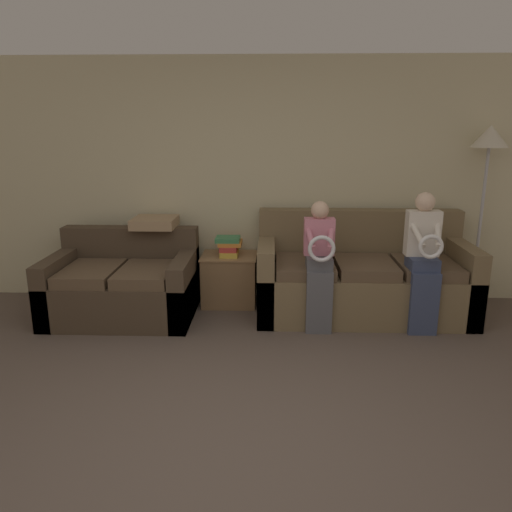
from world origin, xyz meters
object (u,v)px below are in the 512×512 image
(child_right_seated, at_px, (424,256))
(throw_pillow, at_px, (155,222))
(child_left_seated, at_px, (319,260))
(floor_lamp, at_px, (489,151))
(book_stack, at_px, (229,246))
(couch_main, at_px, (362,279))
(side_shelf, at_px, (229,279))
(couch_side, at_px, (124,286))

(child_right_seated, bearing_deg, throw_pillow, 166.88)
(child_left_seated, height_order, floor_lamp, floor_lamp)
(book_stack, relative_size, floor_lamp, 0.16)
(throw_pillow, bearing_deg, child_right_seated, -13.12)
(child_right_seated, relative_size, book_stack, 4.25)
(couch_main, xyz_separation_m, throw_pillow, (-2.12, 0.21, 0.53))
(book_stack, bearing_deg, floor_lamp, 1.03)
(side_shelf, bearing_deg, child_right_seated, -18.97)
(book_stack, bearing_deg, side_shelf, -126.03)
(couch_main, distance_m, couch_side, 2.39)
(floor_lamp, bearing_deg, child_left_seated, -157.98)
(child_right_seated, distance_m, book_stack, 1.94)
(child_right_seated, bearing_deg, book_stack, 160.94)
(couch_side, xyz_separation_m, child_left_seated, (1.92, -0.27, 0.36))
(couch_side, distance_m, floor_lamp, 3.87)
(child_left_seated, height_order, child_right_seated, child_right_seated)
(child_right_seated, height_order, book_stack, child_right_seated)
(couch_side, relative_size, child_left_seated, 1.18)
(couch_main, relative_size, book_stack, 6.92)
(couch_main, distance_m, side_shelf, 1.38)
(floor_lamp, xyz_separation_m, throw_pillow, (-3.35, -0.07, -0.73))
(child_left_seated, distance_m, child_right_seated, 0.95)
(couch_side, distance_m, side_shelf, 1.09)
(child_right_seated, height_order, floor_lamp, floor_lamp)
(side_shelf, distance_m, floor_lamp, 2.92)
(child_right_seated, height_order, side_shelf, child_right_seated)
(side_shelf, distance_m, book_stack, 0.36)
(couch_main, height_order, side_shelf, couch_main)
(child_right_seated, relative_size, floor_lamp, 0.69)
(book_stack, height_order, throw_pillow, throw_pillow)
(child_left_seated, distance_m, side_shelf, 1.16)
(child_left_seated, height_order, side_shelf, child_left_seated)
(couch_main, relative_size, throw_pillow, 4.77)
(child_left_seated, bearing_deg, side_shelf, 144.21)
(child_right_seated, xyz_separation_m, throw_pillow, (-2.60, 0.61, 0.18))
(child_left_seated, xyz_separation_m, child_right_seated, (0.95, 0.01, 0.04))
(throw_pillow, bearing_deg, side_shelf, 1.84)
(child_right_seated, bearing_deg, couch_side, 174.85)
(book_stack, distance_m, throw_pillow, 0.81)
(couch_side, height_order, child_right_seated, child_right_seated)
(child_left_seated, relative_size, throw_pillow, 2.73)
(floor_lamp, distance_m, throw_pillow, 3.43)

